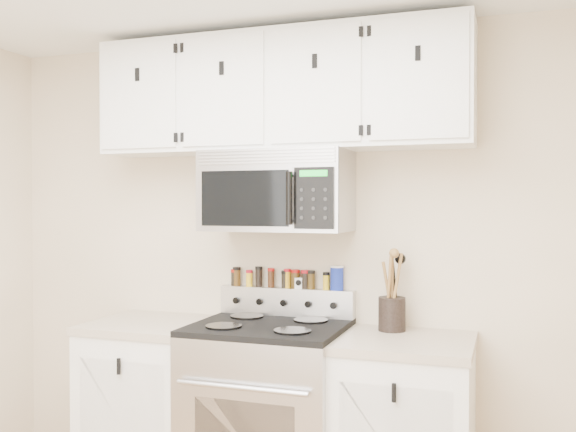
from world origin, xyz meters
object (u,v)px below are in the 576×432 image
(utensil_crock, at_px, (392,311))
(microwave, at_px, (277,191))
(salt_canister, at_px, (337,278))
(range, at_px, (269,415))

(utensil_crock, bearing_deg, microwave, -174.65)
(microwave, height_order, salt_canister, microwave)
(range, relative_size, utensil_crock, 2.77)
(range, height_order, microwave, microwave)
(range, height_order, salt_canister, salt_canister)
(range, relative_size, salt_canister, 8.42)
(microwave, relative_size, salt_canister, 5.82)
(microwave, bearing_deg, utensil_crock, 5.35)
(range, bearing_deg, utensil_crock, 17.00)
(salt_canister, bearing_deg, microwave, -151.32)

